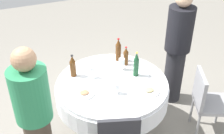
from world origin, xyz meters
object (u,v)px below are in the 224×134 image
object	(u,v)px
bottle_brown_left	(73,66)
plate_north	(149,91)
dining_table	(112,92)
person_south	(177,47)
bottle_dark_green_south	(136,65)
plate_far	(85,93)
wine_glass_mid	(117,87)
person_left	(35,118)
wine_glass_front	(92,70)
plate_east	(100,66)
bottle_brown_mid	(126,56)
wine_glass_inner	(122,62)
plate_near	(106,84)
chair_outer	(206,99)
bottle_brown_rear	(118,50)

from	to	relation	value
bottle_brown_left	plate_north	world-z (taller)	bottle_brown_left
dining_table	person_south	size ratio (longest dim) A/B	0.82
dining_table	bottle_dark_green_south	world-z (taller)	bottle_dark_green_south
plate_north	plate_far	distance (m)	0.71
dining_table	wine_glass_mid	bearing A→B (deg)	79.33
wine_glass_mid	person_left	world-z (taller)	person_left
wine_glass_front	plate_east	distance (m)	0.27
bottle_brown_mid	plate_far	distance (m)	0.78
wine_glass_inner	plate_near	world-z (taller)	wine_glass_inner
bottle_brown_mid	wine_glass_mid	size ratio (longest dim) A/B	1.97
person_left	bottle_brown_mid	bearing A→B (deg)	-83.72
bottle_brown_mid	wine_glass_front	xyz separation A→B (m)	(0.50, 0.11, -0.01)
wine_glass_front	plate_near	size ratio (longest dim) A/B	0.62
plate_near	chair_outer	size ratio (longest dim) A/B	0.29
bottle_brown_left	wine_glass_mid	distance (m)	0.62
wine_glass_front	bottle_brown_left	bearing A→B (deg)	-36.43
wine_glass_front	wine_glass_inner	xyz separation A→B (m)	(-0.40, -0.03, -0.00)
bottle_brown_left	bottle_dark_green_south	bearing A→B (deg)	156.97
plate_north	plate_far	xyz separation A→B (m)	(0.67, -0.24, 0.00)
wine_glass_mid	wine_glass_front	xyz separation A→B (m)	(0.14, -0.38, 0.02)
bottle_dark_green_south	person_left	xyz separation A→B (m)	(1.25, 0.36, -0.07)
bottle_brown_rear	wine_glass_front	xyz separation A→B (m)	(0.46, 0.25, -0.04)
person_south	chair_outer	size ratio (longest dim) A/B	1.86
plate_near	person_south	xyz separation A→B (m)	(-1.14, -0.26, 0.10)
dining_table	plate_north	size ratio (longest dim) A/B	5.79
bottle_brown_left	plate_far	world-z (taller)	bottle_brown_left
plate_east	person_left	world-z (taller)	person_left
plate_north	plate_far	world-z (taller)	same
plate_far	person_left	size ratio (longest dim) A/B	0.14
plate_north	plate_near	world-z (taller)	plate_north
dining_table	wine_glass_inner	bearing A→B (deg)	-137.28
bottle_brown_mid	wine_glass_front	world-z (taller)	bottle_brown_mid
bottle_dark_green_south	bottle_brown_mid	bearing A→B (deg)	-89.08
chair_outer	dining_table	bearing A→B (deg)	-90.00
bottle_brown_left	bottle_brown_rear	bearing A→B (deg)	-169.74
bottle_brown_left	plate_near	xyz separation A→B (m)	(-0.28, 0.33, -0.12)
bottle_dark_green_south	person_south	bearing A→B (deg)	-163.28
bottle_dark_green_south	plate_north	bearing A→B (deg)	87.40
dining_table	chair_outer	world-z (taller)	chair_outer
wine_glass_front	chair_outer	distance (m)	1.40
dining_table	plate_north	xyz separation A→B (m)	(-0.30, 0.33, 0.16)
bottle_brown_rear	plate_north	bearing A→B (deg)	92.16
bottle_brown_rear	wine_glass_front	distance (m)	0.52
wine_glass_inner	plate_east	size ratio (longest dim) A/B	0.67
wine_glass_front	plate_far	size ratio (longest dim) A/B	0.72
bottle_brown_rear	bottle_brown_mid	bearing A→B (deg)	105.85
plate_east	person_south	size ratio (longest dim) A/B	0.14
bottle_brown_left	wine_glass_inner	world-z (taller)	bottle_brown_left
plate_north	bottle_brown_mid	bearing A→B (deg)	-91.07
bottle_brown_rear	bottle_brown_mid	distance (m)	0.15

